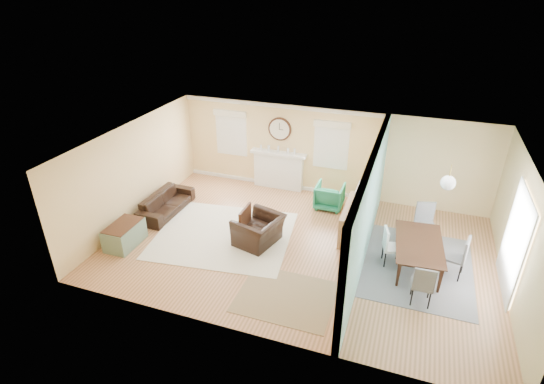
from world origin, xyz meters
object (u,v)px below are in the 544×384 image
Objects in this scene: credenza at (354,220)px; dining_table at (419,255)px; eames_chair at (259,230)px; green_chair at (329,196)px; sofa at (166,203)px.

credenza is 1.81m from dining_table.
dining_table is at bearing -28.53° from credenza.
eames_chair is 1.42× the size of green_chair.
credenza is at bearing 127.54° from green_chair.
credenza reaches higher than dining_table.
green_chair is 0.43× the size of dining_table.
green_chair is (1.23, 2.32, -0.00)m from eames_chair.
green_chair is at bearing 127.24° from credenza.
green_chair reaches higher than sofa.
eames_chair is 2.41m from credenza.
green_chair is at bearing 45.84° from dining_table.
eames_chair is at bearing 89.65° from dining_table.
credenza reaches higher than green_chair.
green_chair is 3.21m from dining_table.
credenza is (2.11, 1.15, 0.04)m from eames_chair.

